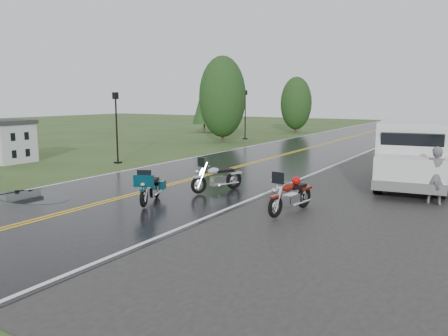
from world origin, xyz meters
name	(u,v)px	position (x,y,z in m)	size (l,w,h in m)	color
ground	(121,199)	(0.00, 0.00, 0.00)	(120.00, 120.00, 0.00)	#2D471E
road	(259,161)	(0.00, 10.00, 0.02)	(8.00, 100.00, 0.04)	black
house_left	(5,98)	(-11.00, 3.00, 3.30)	(8.60, 8.60, 6.60)	#A8AAAD
motorcycle_red	(276,198)	(5.48, 0.36, 0.62)	(0.77, 2.11, 1.25)	#61110B
motorcycle_teal	(144,191)	(1.61, -0.67, 0.57)	(0.70, 1.93, 1.14)	#052E39
motorcycle_silver	(199,178)	(1.93, 1.76, 0.62)	(0.76, 2.09, 1.24)	#9C9DA3
van_white	(380,158)	(7.13, 5.23, 1.26)	(2.41, 6.44, 2.53)	silver
person_at_van	(435,176)	(8.97, 4.54, 0.91)	(0.67, 0.44, 1.82)	#56555A
lamp_post_near_left	(117,128)	(-5.96, 5.74, 1.83)	(0.31, 0.31, 3.66)	black
lamp_post_far_left	(245,115)	(-6.83, 20.78, 2.00)	(0.34, 0.34, 3.99)	black
tree_left_mid	(223,106)	(-7.11, 17.77, 2.75)	(3.52, 3.52, 5.50)	#1E3D19
tree_left_far	(296,109)	(-5.96, 29.20, 2.28)	(2.97, 2.97, 4.56)	#1E3D19
pine_left_far	(204,108)	(-13.83, 25.14, 2.40)	(2.31, 2.31, 4.80)	#1E3D19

